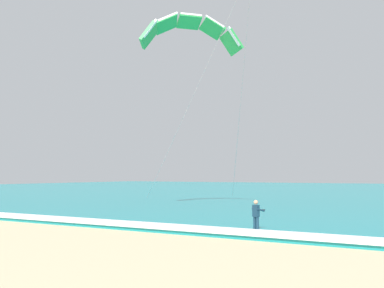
# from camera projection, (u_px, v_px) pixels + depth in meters

# --- Properties ---
(surf_foam) EXTENTS (200.00, 2.19, 0.04)m
(surf_foam) POSITION_uv_depth(u_px,v_px,m) (321.00, 237.00, 18.09)
(surf_foam) COLOR white
(surf_foam) RESTS_ON sea
(surfboard) EXTENTS (0.99, 1.46, 0.09)m
(surfboard) POSITION_uv_depth(u_px,v_px,m) (256.00, 233.00, 20.73)
(surfboard) COLOR #E04C38
(surfboard) RESTS_ON ground
(kitesurfer) EXTENTS (0.66, 0.66, 1.69)m
(kitesurfer) POSITION_uv_depth(u_px,v_px,m) (256.00, 215.00, 20.81)
(kitesurfer) COLOR #143347
(kitesurfer) RESTS_ON ground
(kite_primary) EXTENTS (12.14, 12.41, 15.27)m
(kite_primary) POSITION_uv_depth(u_px,v_px,m) (190.00, 30.00, 34.58)
(kite_primary) COLOR green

